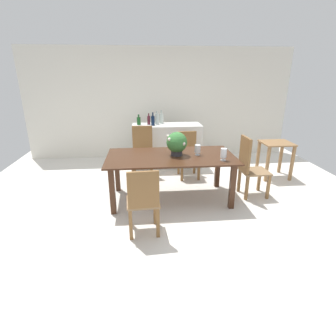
{
  "coord_description": "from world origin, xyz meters",
  "views": [
    {
      "loc": [
        -0.43,
        -3.99,
        2.02
      ],
      "look_at": [
        -0.04,
        0.06,
        0.55
      ],
      "focal_mm": 28.23,
      "sensor_mm": 36.0,
      "label": 1
    }
  ],
  "objects_px": {
    "chair_far_right": "(188,152)",
    "wine_bottle_amber": "(157,119)",
    "wine_bottle_dark": "(161,118)",
    "chair_far_left": "(143,150)",
    "side_table": "(276,151)",
    "crystal_vase_left": "(198,149)",
    "wine_bottle_tall": "(153,120)",
    "wine_bottle_clear": "(139,121)",
    "crystal_vase_center_near": "(224,154)",
    "kitchen_counter": "(167,146)",
    "wine_bottle_green": "(149,120)",
    "flower_centerpiece": "(177,143)",
    "wine_glass": "(173,144)",
    "chair_near_left": "(143,200)",
    "chair_foot_end": "(249,165)",
    "dining_table": "(171,162)"
  },
  "relations": [
    {
      "from": "flower_centerpiece",
      "to": "wine_bottle_dark",
      "type": "distance_m",
      "value": 1.81
    },
    {
      "from": "crystal_vase_center_near",
      "to": "wine_bottle_clear",
      "type": "xyz_separation_m",
      "value": [
        -1.29,
        2.01,
        0.17
      ]
    },
    {
      "from": "dining_table",
      "to": "wine_bottle_green",
      "type": "bearing_deg",
      "value": 100.07
    },
    {
      "from": "flower_centerpiece",
      "to": "wine_bottle_tall",
      "type": "distance_m",
      "value": 1.6
    },
    {
      "from": "wine_bottle_amber",
      "to": "wine_bottle_dark",
      "type": "height_order",
      "value": "wine_bottle_dark"
    },
    {
      "from": "wine_bottle_amber",
      "to": "wine_bottle_green",
      "type": "bearing_deg",
      "value": -175.22
    },
    {
      "from": "chair_far_right",
      "to": "wine_bottle_dark",
      "type": "distance_m",
      "value": 1.07
    },
    {
      "from": "chair_near_left",
      "to": "wine_bottle_clear",
      "type": "bearing_deg",
      "value": -92.36
    },
    {
      "from": "wine_bottle_tall",
      "to": "wine_bottle_clear",
      "type": "height_order",
      "value": "wine_bottle_tall"
    },
    {
      "from": "crystal_vase_center_near",
      "to": "wine_glass",
      "type": "xyz_separation_m",
      "value": [
        -0.69,
        0.68,
        -0.01
      ]
    },
    {
      "from": "flower_centerpiece",
      "to": "crystal_vase_left",
      "type": "relative_size",
      "value": 2.27
    },
    {
      "from": "chair_far_right",
      "to": "wine_glass",
      "type": "xyz_separation_m",
      "value": [
        -0.38,
        -0.68,
        0.36
      ]
    },
    {
      "from": "wine_bottle_amber",
      "to": "wine_bottle_dark",
      "type": "distance_m",
      "value": 0.15
    },
    {
      "from": "crystal_vase_left",
      "to": "wine_bottle_clear",
      "type": "relative_size",
      "value": 0.76
    },
    {
      "from": "chair_foot_end",
      "to": "wine_bottle_amber",
      "type": "height_order",
      "value": "wine_bottle_amber"
    },
    {
      "from": "kitchen_counter",
      "to": "side_table",
      "type": "relative_size",
      "value": 2.07
    },
    {
      "from": "wine_bottle_green",
      "to": "wine_bottle_clear",
      "type": "distance_m",
      "value": 0.22
    },
    {
      "from": "chair_far_left",
      "to": "kitchen_counter",
      "type": "bearing_deg",
      "value": 51.75
    },
    {
      "from": "chair_near_left",
      "to": "chair_foot_end",
      "type": "distance_m",
      "value": 2.06
    },
    {
      "from": "chair_near_left",
      "to": "wine_glass",
      "type": "xyz_separation_m",
      "value": [
        0.54,
        1.4,
        0.34
      ]
    },
    {
      "from": "crystal_vase_left",
      "to": "crystal_vase_center_near",
      "type": "relative_size",
      "value": 0.89
    },
    {
      "from": "chair_near_left",
      "to": "wine_bottle_tall",
      "type": "xyz_separation_m",
      "value": [
        0.24,
        2.62,
        0.55
      ]
    },
    {
      "from": "wine_bottle_green",
      "to": "wine_bottle_dark",
      "type": "distance_m",
      "value": 0.31
    },
    {
      "from": "chair_far_left",
      "to": "crystal_vase_center_near",
      "type": "relative_size",
      "value": 5.46
    },
    {
      "from": "wine_bottle_green",
      "to": "side_table",
      "type": "xyz_separation_m",
      "value": [
        2.5,
        -0.9,
        -0.52
      ]
    },
    {
      "from": "crystal_vase_left",
      "to": "wine_bottle_dark",
      "type": "relative_size",
      "value": 0.59
    },
    {
      "from": "chair_far_right",
      "to": "crystal_vase_left",
      "type": "xyz_separation_m",
      "value": [
        -0.02,
        -1.04,
        0.36
      ]
    },
    {
      "from": "crystal_vase_center_near",
      "to": "wine_bottle_amber",
      "type": "bearing_deg",
      "value": 113.78
    },
    {
      "from": "kitchen_counter",
      "to": "wine_bottle_green",
      "type": "distance_m",
      "value": 0.69
    },
    {
      "from": "dining_table",
      "to": "chair_far_right",
      "type": "bearing_deg",
      "value": 66.27
    },
    {
      "from": "wine_bottle_dark",
      "to": "side_table",
      "type": "relative_size",
      "value": 0.39
    },
    {
      "from": "chair_far_left",
      "to": "flower_centerpiece",
      "type": "xyz_separation_m",
      "value": [
        0.55,
        -1.04,
        0.4
      ]
    },
    {
      "from": "crystal_vase_left",
      "to": "flower_centerpiece",
      "type": "bearing_deg",
      "value": 177.68
    },
    {
      "from": "chair_far_right",
      "to": "wine_bottle_amber",
      "type": "bearing_deg",
      "value": 128.39
    },
    {
      "from": "crystal_vase_left",
      "to": "wine_bottle_dark",
      "type": "height_order",
      "value": "wine_bottle_dark"
    },
    {
      "from": "crystal_vase_center_near",
      "to": "wine_bottle_amber",
      "type": "height_order",
      "value": "wine_bottle_amber"
    },
    {
      "from": "crystal_vase_left",
      "to": "wine_bottle_tall",
      "type": "relative_size",
      "value": 0.61
    },
    {
      "from": "chair_foot_end",
      "to": "wine_bottle_clear",
      "type": "bearing_deg",
      "value": 45.77
    },
    {
      "from": "chair_far_left",
      "to": "crystal_vase_left",
      "type": "relative_size",
      "value": 6.17
    },
    {
      "from": "dining_table",
      "to": "flower_centerpiece",
      "type": "xyz_separation_m",
      "value": [
        0.1,
        0.02,
        0.31
      ]
    },
    {
      "from": "wine_bottle_amber",
      "to": "wine_bottle_clear",
      "type": "relative_size",
      "value": 1.27
    },
    {
      "from": "chair_far_left",
      "to": "side_table",
      "type": "distance_m",
      "value": 2.66
    },
    {
      "from": "wine_bottle_green",
      "to": "kitchen_counter",
      "type": "bearing_deg",
      "value": -5.32
    },
    {
      "from": "chair_near_left",
      "to": "crystal_vase_center_near",
      "type": "distance_m",
      "value": 1.47
    },
    {
      "from": "flower_centerpiece",
      "to": "chair_far_left",
      "type": "bearing_deg",
      "value": 118.06
    },
    {
      "from": "chair_far_left",
      "to": "wine_glass",
      "type": "distance_m",
      "value": 0.92
    },
    {
      "from": "wine_bottle_green",
      "to": "wine_bottle_tall",
      "type": "distance_m",
      "value": 0.14
    },
    {
      "from": "crystal_vase_left",
      "to": "wine_bottle_clear",
      "type": "distance_m",
      "value": 1.95
    },
    {
      "from": "flower_centerpiece",
      "to": "wine_bottle_clear",
      "type": "xyz_separation_m",
      "value": [
        -0.61,
        1.68,
        0.08
      ]
    },
    {
      "from": "chair_far_left",
      "to": "kitchen_counter",
      "type": "xyz_separation_m",
      "value": [
        0.54,
        0.61,
        -0.08
      ]
    }
  ]
}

